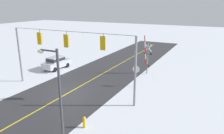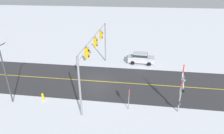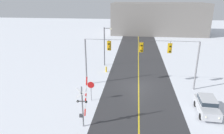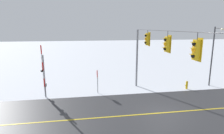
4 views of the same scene
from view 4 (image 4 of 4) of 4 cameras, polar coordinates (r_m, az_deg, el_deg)
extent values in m
plane|color=silver|center=(15.56, 14.82, -13.11)|extent=(160.00, 160.00, 0.00)
cylinder|color=gray|center=(20.97, 7.45, 2.52)|extent=(0.20, 0.20, 6.20)
cylinder|color=#38383D|center=(14.16, 16.16, 10.32)|extent=(14.00, 0.04, 0.04)
cylinder|color=#38383D|center=(17.80, 10.61, 10.36)|extent=(0.04, 0.04, 0.27)
cube|color=#C6990F|center=(17.83, 10.53, 8.19)|extent=(0.34, 0.28, 1.08)
cube|color=#C6990F|center=(17.89, 11.01, 8.19)|extent=(0.52, 0.03, 1.26)
sphere|color=black|center=(17.76, 10.10, 9.23)|extent=(0.24, 0.24, 0.24)
cube|color=#C6990F|center=(17.74, 9.90, 9.51)|extent=(0.26, 0.16, 0.03)
sphere|color=#F99E0F|center=(17.78, 10.07, 8.20)|extent=(0.24, 0.24, 0.24)
cube|color=#C6990F|center=(17.75, 9.86, 8.47)|extent=(0.26, 0.16, 0.03)
sphere|color=black|center=(17.80, 10.03, 7.17)|extent=(0.24, 0.24, 0.24)
cube|color=#C6990F|center=(17.77, 9.82, 7.44)|extent=(0.26, 0.16, 0.03)
cylinder|color=#38383D|center=(14.06, 16.33, 9.53)|extent=(0.04, 0.04, 0.38)
cube|color=#C6990F|center=(14.10, 16.15, 6.57)|extent=(0.34, 0.28, 1.08)
cube|color=#C6990F|center=(14.17, 16.74, 6.56)|extent=(0.52, 0.03, 1.26)
sphere|color=black|center=(14.01, 15.67, 7.89)|extent=(0.24, 0.24, 0.24)
cube|color=#C6990F|center=(13.98, 15.43, 8.24)|extent=(0.26, 0.16, 0.03)
sphere|color=#F99E0F|center=(14.04, 15.60, 6.58)|extent=(0.24, 0.24, 0.24)
cube|color=#C6990F|center=(14.00, 15.36, 6.93)|extent=(0.26, 0.16, 0.03)
sphere|color=black|center=(14.07, 15.53, 5.29)|extent=(0.24, 0.24, 0.24)
cube|color=#C6990F|center=(14.03, 15.28, 5.63)|extent=(0.26, 0.16, 0.03)
cylinder|color=#38383D|center=(11.04, 24.17, 8.47)|extent=(0.04, 0.04, 0.38)
cube|color=#C6990F|center=(11.10, 23.85, 4.71)|extent=(0.34, 0.28, 1.08)
cube|color=#C6990F|center=(11.19, 24.54, 4.70)|extent=(0.52, 0.03, 1.26)
sphere|color=black|center=(10.99, 23.33, 6.37)|extent=(0.24, 0.24, 0.24)
cube|color=#C6990F|center=(10.94, 23.05, 6.82)|extent=(0.26, 0.16, 0.03)
sphere|color=#F99E0F|center=(11.02, 23.19, 4.72)|extent=(0.24, 0.24, 0.24)
cube|color=#C6990F|center=(10.97, 22.92, 5.16)|extent=(0.26, 0.16, 0.03)
sphere|color=black|center=(11.05, 23.06, 3.07)|extent=(0.24, 0.24, 0.24)
cube|color=#C6990F|center=(11.01, 22.79, 3.50)|extent=(0.26, 0.16, 0.03)
cylinder|color=gray|center=(19.02, -4.31, -4.41)|extent=(0.07, 0.07, 2.30)
cylinder|color=#B71414|center=(18.81, -4.47, -2.07)|extent=(0.76, 0.03, 0.76)
cylinder|color=white|center=(18.81, -4.41, -2.07)|extent=(0.80, 0.02, 0.80)
cylinder|color=gray|center=(18.73, -19.57, -2.64)|extent=(0.14, 0.14, 4.00)
cube|color=white|center=(18.45, -20.02, 1.57)|extent=(0.98, 0.04, 0.98)
cube|color=white|center=(18.45, -20.02, 1.57)|extent=(0.98, 0.04, 0.98)
cube|color=#38383D|center=(18.60, -19.82, -0.85)|extent=(0.80, 0.06, 0.08)
sphere|color=black|center=(18.98, -19.80, -0.61)|extent=(0.22, 0.22, 0.22)
sphere|color=black|center=(18.25, -20.21, -1.12)|extent=(0.22, 0.22, 0.22)
cube|color=red|center=(18.66, -19.57, -4.34)|extent=(0.17, 0.08, 0.77)
cube|color=white|center=(18.40, -19.77, -2.11)|extent=(0.17, 0.08, 0.77)
cube|color=red|center=(18.18, -19.97, 0.18)|extent=(0.17, 0.08, 0.77)
cube|color=white|center=(17.98, -20.18, 2.53)|extent=(0.17, 0.08, 0.77)
cube|color=red|center=(17.82, -20.39, 4.92)|extent=(0.17, 0.08, 0.77)
cube|color=#38383D|center=(19.13, -19.29, -5.12)|extent=(0.28, 0.20, 0.28)
cylinder|color=#38383D|center=(23.63, 27.66, 2.68)|extent=(0.14, 0.14, 6.50)
cylinder|color=#38383D|center=(22.98, 29.24, 10.09)|extent=(1.10, 0.09, 0.09)
ellipsoid|color=beige|center=(22.55, 30.09, 9.74)|extent=(0.44, 0.28, 0.22)
cylinder|color=gold|center=(21.86, 21.39, -5.23)|extent=(0.22, 0.22, 0.70)
sphere|color=gold|center=(21.75, 21.47, -4.20)|extent=(0.24, 0.24, 0.24)
cylinder|color=gold|center=(21.78, 21.08, -5.17)|extent=(0.09, 0.10, 0.09)
camera|label=1|loc=(34.34, 32.33, 13.71)|focal=34.38mm
camera|label=2|loc=(34.50, -8.07, 20.90)|focal=30.07mm
camera|label=3|loc=(23.97, -67.70, 16.88)|focal=33.37mm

